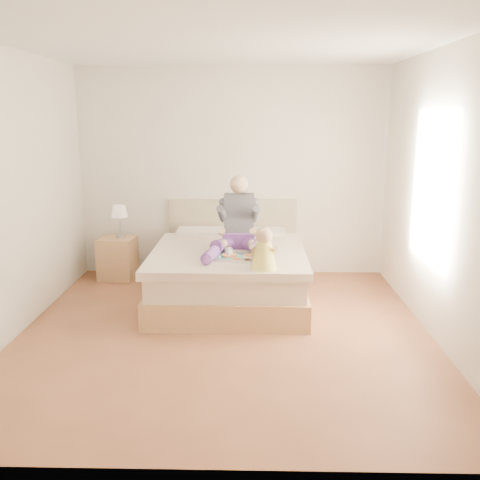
{
  "coord_description": "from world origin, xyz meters",
  "views": [
    {
      "loc": [
        0.26,
        -4.91,
        2.07
      ],
      "look_at": [
        0.13,
        0.67,
        0.78
      ],
      "focal_mm": 40.0,
      "sensor_mm": 36.0,
      "label": 1
    }
  ],
  "objects_px": {
    "nightstand": "(118,258)",
    "adult": "(239,228)",
    "tray": "(237,256)",
    "bed": "(229,270)",
    "baby": "(264,252)"
  },
  "relations": [
    {
      "from": "bed",
      "to": "nightstand",
      "type": "height_order",
      "value": "bed"
    },
    {
      "from": "adult",
      "to": "baby",
      "type": "height_order",
      "value": "adult"
    },
    {
      "from": "nightstand",
      "to": "adult",
      "type": "bearing_deg",
      "value": -22.02
    },
    {
      "from": "nightstand",
      "to": "adult",
      "type": "relative_size",
      "value": 0.54
    },
    {
      "from": "tray",
      "to": "baby",
      "type": "distance_m",
      "value": 0.49
    },
    {
      "from": "adult",
      "to": "nightstand",
      "type": "bearing_deg",
      "value": 153.18
    },
    {
      "from": "bed",
      "to": "nightstand",
      "type": "bearing_deg",
      "value": 155.6
    },
    {
      "from": "tray",
      "to": "baby",
      "type": "relative_size",
      "value": 1.14
    },
    {
      "from": "adult",
      "to": "tray",
      "type": "relative_size",
      "value": 2.08
    },
    {
      "from": "tray",
      "to": "adult",
      "type": "bearing_deg",
      "value": 103.59
    },
    {
      "from": "tray",
      "to": "nightstand",
      "type": "bearing_deg",
      "value": 156.09
    },
    {
      "from": "adult",
      "to": "baby",
      "type": "bearing_deg",
      "value": -70.33
    },
    {
      "from": "bed",
      "to": "tray",
      "type": "distance_m",
      "value": 0.66
    },
    {
      "from": "adult",
      "to": "tray",
      "type": "xyz_separation_m",
      "value": [
        -0.0,
        -0.41,
        -0.22
      ]
    },
    {
      "from": "nightstand",
      "to": "baby",
      "type": "height_order",
      "value": "baby"
    }
  ]
}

